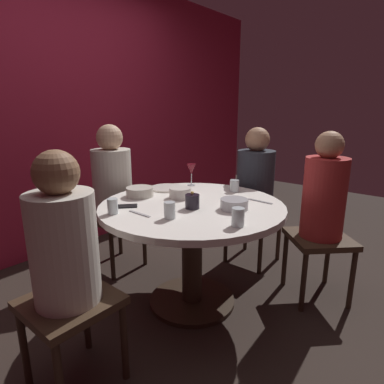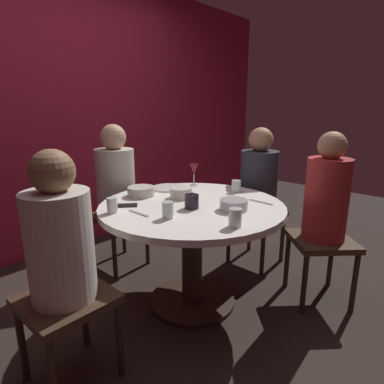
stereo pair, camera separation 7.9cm
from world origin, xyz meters
TOP-DOWN VIEW (x-y plane):
  - ground_plane at (0.00, 0.00)m, footprint 8.00×8.00m
  - back_wall at (0.00, 1.60)m, footprint 6.00×0.10m
  - dining_table at (0.00, 0.00)m, footprint 1.21×1.21m
  - seated_diner_left at (-0.90, 0.00)m, footprint 0.40×0.40m
  - seated_diner_back at (0.00, 0.85)m, footprint 0.40×0.40m
  - seated_diner_right at (0.84, 0.00)m, footprint 0.40×0.40m
  - seated_diner_front_right at (0.64, -0.64)m, footprint 0.57×0.57m
  - candle_holder at (-0.07, -0.06)m, footprint 0.09×0.09m
  - wine_glass at (0.39, 0.33)m, footprint 0.08×0.08m
  - dinner_plate at (0.18, 0.41)m, footprint 0.26×0.26m
  - cell_phone at (-0.32, 0.28)m, footprint 0.15×0.14m
  - bowl_serving_large at (0.08, -0.28)m, footprint 0.17×0.17m
  - bowl_salad_center at (-0.10, 0.40)m, footprint 0.19×0.19m
  - bowl_small_white at (0.06, 0.16)m, footprint 0.15×0.15m
  - cup_near_candle at (-0.16, -0.45)m, footprint 0.07×0.07m
  - cup_by_left_diner at (-0.46, 0.23)m, footprint 0.06×0.06m
  - cup_by_right_diner at (-0.30, -0.09)m, footprint 0.07×0.07m
  - cup_center_front at (0.45, -0.04)m, footprint 0.07×0.07m
  - fork_near_plate at (-0.37, 0.10)m, footprint 0.02×0.18m
  - knife_near_plate at (0.33, -0.32)m, footprint 0.02×0.18m

SIDE VIEW (x-z plane):
  - ground_plane at x=0.00m, z-range 0.00..0.00m
  - dining_table at x=0.00m, z-range 0.20..0.93m
  - seated_diner_left at x=-0.90m, z-range 0.14..1.31m
  - seated_diner_front_right at x=0.64m, z-range 0.13..1.33m
  - seated_diner_right at x=0.84m, z-range 0.14..1.33m
  - fork_near_plate at x=-0.37m, z-range 0.73..0.74m
  - knife_near_plate at x=0.33m, z-range 0.73..0.74m
  - cell_phone at x=-0.32m, z-range 0.73..0.74m
  - dinner_plate at x=0.18m, z-range 0.73..0.74m
  - seated_diner_back at x=0.00m, z-range 0.14..1.36m
  - bowl_serving_large at x=0.08m, z-range 0.73..0.80m
  - bowl_salad_center at x=-0.10m, z-range 0.73..0.80m
  - bowl_small_white at x=0.06m, z-range 0.73..0.80m
  - cup_center_front at x=0.45m, z-range 0.73..0.82m
  - candle_holder at x=-0.07m, z-range 0.72..0.83m
  - cup_by_left_diner at x=-0.46m, z-range 0.73..0.82m
  - cup_by_right_diner at x=-0.30m, z-range 0.73..0.83m
  - cup_near_candle at x=-0.16m, z-range 0.73..0.83m
  - wine_glass at x=0.39m, z-range 0.77..0.95m
  - back_wall at x=0.00m, z-range 0.00..2.60m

